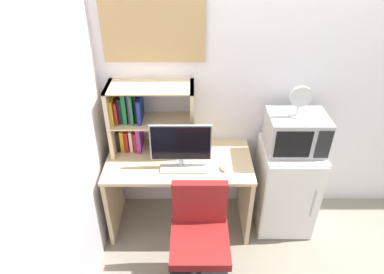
{
  "coord_description": "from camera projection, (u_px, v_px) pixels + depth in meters",
  "views": [
    {
      "loc": [
        -0.83,
        -2.59,
        2.47
      ],
      "look_at": [
        -0.84,
        -0.34,
        0.99
      ],
      "focal_mm": 31.75,
      "sensor_mm": 36.0,
      "label": 1
    }
  ],
  "objects": [
    {
      "name": "desk_fan",
      "position": [
        302.0,
        100.0,
        2.56
      ],
      "size": [
        0.17,
        0.11,
        0.26
      ],
      "color": "silver",
      "rests_on": "microwave"
    },
    {
      "name": "hutch_bookshelf",
      "position": [
        142.0,
        116.0,
        2.82
      ],
      "size": [
        0.7,
        0.3,
        0.61
      ],
      "color": "beige",
      "rests_on": "desk"
    },
    {
      "name": "wall_left",
      "position": [
        10.0,
        236.0,
        1.47
      ],
      "size": [
        0.04,
        4.4,
        2.6
      ],
      "primitive_type": "cube",
      "color": "silver",
      "rests_on": "ground_plane"
    },
    {
      "name": "monitor",
      "position": [
        182.0,
        145.0,
        2.66
      ],
      "size": [
        0.49,
        0.16,
        0.4
      ],
      "color": "#B7B7BC",
      "rests_on": "desk"
    },
    {
      "name": "wall_corkboard",
      "position": [
        155.0,
        32.0,
        2.56
      ],
      "size": [
        0.79,
        0.02,
        0.47
      ],
      "primitive_type": "cube",
      "color": "tan"
    },
    {
      "name": "computer_mouse",
      "position": [
        225.0,
        167.0,
        2.74
      ],
      "size": [
        0.06,
        0.1,
        0.04
      ],
      "primitive_type": "ellipsoid",
      "color": "silver",
      "rests_on": "desk"
    },
    {
      "name": "microwave",
      "position": [
        297.0,
        133.0,
        2.73
      ],
      "size": [
        0.47,
        0.35,
        0.31
      ],
      "color": "#ADADB2",
      "rests_on": "mini_fridge"
    },
    {
      "name": "desk",
      "position": [
        181.0,
        180.0,
        2.98
      ],
      "size": [
        1.23,
        0.61,
        0.74
      ],
      "color": "beige",
      "rests_on": "ground_plane"
    },
    {
      "name": "keyboard",
      "position": [
        185.0,
        168.0,
        2.74
      ],
      "size": [
        0.38,
        0.13,
        0.02
      ],
      "primitive_type": "cube",
      "color": "silver",
      "rests_on": "desk"
    },
    {
      "name": "wall_back",
      "position": [
        341.0,
        83.0,
        2.82
      ],
      "size": [
        6.4,
        0.04,
        2.6
      ],
      "primitive_type": "cube",
      "color": "silver",
      "rests_on": "ground_plane"
    },
    {
      "name": "mini_fridge",
      "position": [
        286.0,
        187.0,
        3.04
      ],
      "size": [
        0.49,
        0.51,
        0.84
      ],
      "color": "white",
      "rests_on": "ground_plane"
    },
    {
      "name": "desk_chair",
      "position": [
        201.0,
        245.0,
        2.54
      ],
      "size": [
        0.49,
        0.49,
        0.89
      ],
      "color": "black",
      "rests_on": "ground_plane"
    }
  ]
}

